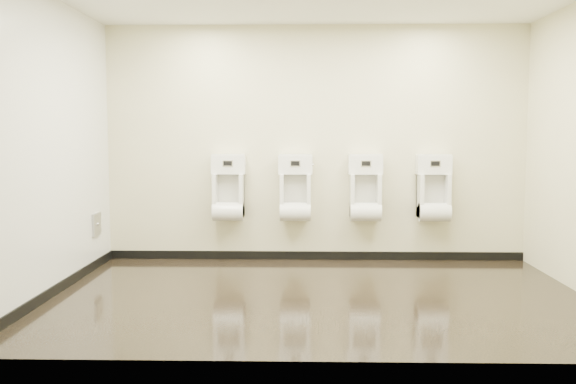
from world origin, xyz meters
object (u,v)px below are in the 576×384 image
access_panel (97,224)px  urinal_0 (228,193)px  urinal_3 (434,193)px  urinal_2 (365,193)px  urinal_1 (295,193)px

access_panel → urinal_0: 1.54m
urinal_3 → urinal_2: bearing=180.0°
access_panel → urinal_1: bearing=10.4°
urinal_1 → urinal_2: size_ratio=1.00×
urinal_0 → urinal_1: size_ratio=1.00×
urinal_2 → urinal_3: size_ratio=1.00×
urinal_0 → urinal_3: 2.42m
urinal_0 → access_panel: bearing=-164.1°
access_panel → urinal_1: size_ratio=0.33×
urinal_0 → urinal_2: 1.62m
urinal_1 → urinal_2: (0.83, 0.00, 0.00)m
access_panel → urinal_1: 2.30m
access_panel → urinal_0: bearing=15.9°
urinal_2 → urinal_3: 0.80m
urinal_0 → urinal_2: same height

